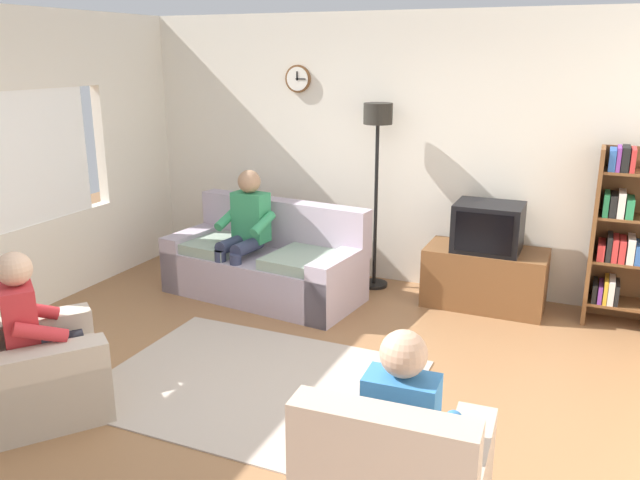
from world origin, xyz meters
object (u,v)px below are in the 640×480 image
(tv, at_px, (488,227))
(person_in_left_armchair, at_px, (37,326))
(person_in_right_armchair, at_px, (405,423))
(couch, at_px, (266,264))
(tv_stand, at_px, (485,278))
(bookshelf, at_px, (627,235))
(floor_lamp, at_px, (377,145))
(person_on_couch, at_px, (245,227))
(armchair_near_window, at_px, (28,373))

(tv, bearing_deg, person_in_left_armchair, -128.03)
(person_in_left_armchair, xyz_separation_m, person_in_right_armchair, (2.52, -0.15, 0.00))
(couch, distance_m, person_in_right_armchair, 3.43)
(tv, height_order, person_in_left_armchair, person_in_left_armchair)
(tv_stand, distance_m, tv, 0.50)
(tv, xyz_separation_m, person_in_right_armchair, (0.15, -3.18, -0.17))
(bookshelf, relative_size, floor_lamp, 0.85)
(tv_stand, height_order, person_in_left_armchair, person_in_left_armchair)
(tv_stand, bearing_deg, person_in_left_armchair, -127.81)
(tv, distance_m, bookshelf, 1.16)
(person_on_couch, bearing_deg, tv, 16.55)
(tv, relative_size, person_on_couch, 0.48)
(tv, height_order, person_in_right_armchair, person_in_right_armchair)
(person_in_left_armchair, bearing_deg, bookshelf, 41.52)
(armchair_near_window, bearing_deg, person_in_right_armchair, -1.71)
(couch, xyz_separation_m, armchair_near_window, (-0.40, -2.56, -0.02))
(bookshelf, relative_size, person_in_left_armchair, 1.40)
(couch, relative_size, floor_lamp, 1.08)
(bookshelf, distance_m, floor_lamp, 2.37)
(armchair_near_window, bearing_deg, couch, 81.07)
(bookshelf, xyz_separation_m, person_in_left_armchair, (-3.53, -3.12, -0.20))
(person_in_left_armchair, bearing_deg, person_in_right_armchair, -3.34)
(person_on_couch, bearing_deg, couch, 33.51)
(couch, relative_size, armchair_near_window, 1.68)
(person_on_couch, xyz_separation_m, person_in_left_armchair, (-0.18, -2.38, -0.09))
(tv, bearing_deg, person_on_couch, -163.45)
(floor_lamp, distance_m, armchair_near_window, 3.66)
(bookshelf, xyz_separation_m, armchair_near_window, (-3.58, -3.19, -0.52))
(armchair_near_window, bearing_deg, bookshelf, 41.71)
(floor_lamp, bearing_deg, bookshelf, -0.77)
(tv_stand, xyz_separation_m, tv, (-0.00, -0.02, 0.50))
(bookshelf, height_order, person_in_left_armchair, bookshelf)
(tv, xyz_separation_m, floor_lamp, (-1.13, 0.12, 0.67))
(armchair_near_window, bearing_deg, tv, 51.97)
(tv_stand, bearing_deg, armchair_near_window, -127.81)
(person_in_left_armchair, bearing_deg, person_on_couch, 85.62)
(person_in_right_armchair, bearing_deg, person_on_couch, 132.79)
(floor_lamp, height_order, armchair_near_window, floor_lamp)
(person_in_right_armchair, bearing_deg, bookshelf, 72.89)
(floor_lamp, height_order, person_in_right_armchair, floor_lamp)
(tv_stand, relative_size, person_in_left_armchair, 0.98)
(armchair_near_window, bearing_deg, person_in_left_armchair, 52.18)
(couch, bearing_deg, person_on_couch, -146.49)
(bookshelf, distance_m, person_in_right_armchair, 3.43)
(armchair_near_window, bearing_deg, person_on_couch, 84.47)
(tv, height_order, floor_lamp, floor_lamp)
(bookshelf, distance_m, person_in_left_armchair, 4.71)
(bookshelf, bearing_deg, person_on_couch, -167.48)
(person_on_couch, distance_m, person_in_right_armchair, 3.44)
(person_in_left_armchair, distance_m, person_in_right_armchair, 2.52)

